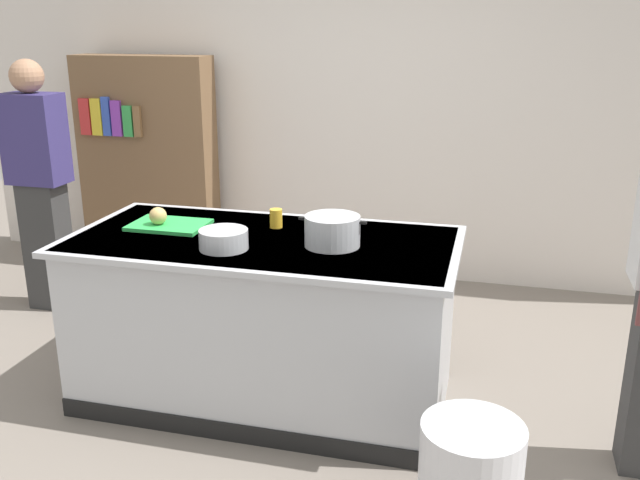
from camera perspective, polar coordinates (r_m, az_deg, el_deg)
ground_plane at (r=3.88m, az=-4.42°, el=-12.64°), size 10.00×10.00×0.00m
back_wall at (r=5.40m, az=2.56°, el=12.81°), size 6.40×0.12×3.00m
counter_island at (r=3.67m, az=-4.60°, el=-6.36°), size 1.98×0.98×0.90m
cutting_board at (r=3.79m, az=-12.33°, el=1.22°), size 0.40×0.28×0.02m
onion at (r=3.76m, az=-13.20°, el=1.95°), size 0.09×0.09×0.09m
stock_pot at (r=3.37m, az=1.02°, el=0.75°), size 0.34×0.27×0.15m
mixing_bowl at (r=3.36m, az=-7.95°, el=0.06°), size 0.24×0.24×0.10m
juice_cup at (r=3.69m, az=-3.64°, el=1.80°), size 0.07×0.07×0.10m
person_guest at (r=5.09m, az=-22.09°, el=4.51°), size 0.38×0.24×1.72m
bookshelf at (r=5.76m, az=-13.98°, el=6.11°), size 1.10×0.31×1.70m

